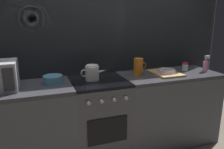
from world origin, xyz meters
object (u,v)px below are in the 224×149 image
at_px(stove_unit, 99,118).
at_px(dish_pile, 166,72).
at_px(spray_bottle, 206,65).
at_px(mixing_bowl, 53,79).
at_px(kettle, 92,73).
at_px(pitcher, 138,67).
at_px(spice_jar, 185,67).

bearing_deg(stove_unit, dish_pile, -1.12).
distance_m(stove_unit, spray_bottle, 1.47).
bearing_deg(mixing_bowl, kettle, -3.26).
bearing_deg(kettle, dish_pile, -3.28).
bearing_deg(dish_pile, pitcher, 167.38).
bearing_deg(spray_bottle, dish_pile, 173.64).
bearing_deg(dish_pile, kettle, 176.72).
distance_m(kettle, spice_jar, 1.23).
relative_size(spice_jar, spray_bottle, 0.52).
relative_size(dish_pile, spray_bottle, 1.97).
bearing_deg(kettle, spray_bottle, -4.43).
distance_m(kettle, pitcher, 0.57).
height_order(dish_pile, spray_bottle, spray_bottle).
xyz_separation_m(stove_unit, kettle, (-0.06, 0.04, 0.53)).
relative_size(kettle, spice_jar, 2.71).
height_order(mixing_bowl, spice_jar, spice_jar).
height_order(pitcher, spice_jar, pitcher).
height_order(kettle, pitcher, pitcher).
relative_size(stove_unit, dish_pile, 2.25).
xyz_separation_m(stove_unit, spray_bottle, (1.37, -0.08, 0.53)).
xyz_separation_m(kettle, dish_pile, (0.90, -0.05, -0.06)).
bearing_deg(spray_bottle, pitcher, 171.23).
xyz_separation_m(pitcher, spray_bottle, (0.87, -0.13, -0.02)).
bearing_deg(spice_jar, pitcher, 179.63).
xyz_separation_m(pitcher, spice_jar, (0.66, -0.00, -0.05)).
distance_m(kettle, dish_pile, 0.90).
distance_m(dish_pile, spray_bottle, 0.54).
xyz_separation_m(stove_unit, spice_jar, (1.17, 0.05, 0.50)).
bearing_deg(dish_pile, mixing_bowl, 176.73).
xyz_separation_m(stove_unit, pitcher, (0.51, 0.06, 0.55)).
height_order(kettle, mixing_bowl, kettle).
bearing_deg(spice_jar, spray_bottle, -32.45).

